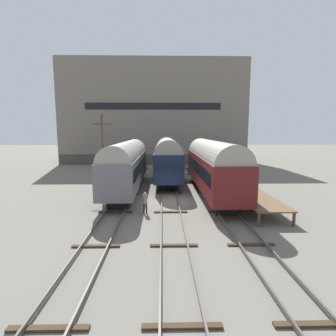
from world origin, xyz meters
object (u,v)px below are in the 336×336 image
(train_car_grey, at_px, (127,163))
(train_car_navy, at_px, (167,156))
(bench, at_px, (242,180))
(train_car_maroon, at_px, (212,164))
(person_worker, at_px, (145,201))
(utility_pole, at_px, (103,152))

(train_car_grey, distance_m, train_car_navy, 8.33)
(train_car_navy, relative_size, bench, 12.94)
(train_car_maroon, relative_size, bench, 11.79)
(train_car_navy, xyz_separation_m, person_worker, (-1.95, -14.67, -2.07))
(bench, distance_m, utility_pole, 14.18)
(person_worker, height_order, utility_pole, utility_pole)
(utility_pole, bearing_deg, train_car_navy, 47.88)
(train_car_navy, distance_m, bench, 11.59)
(train_car_grey, bearing_deg, bench, -9.02)
(train_car_grey, height_order, bench, train_car_grey)
(train_car_maroon, relative_size, utility_pole, 2.09)
(train_car_maroon, bearing_deg, train_car_navy, 115.52)
(train_car_maroon, xyz_separation_m, utility_pole, (-10.93, 1.49, 1.08))
(train_car_maroon, bearing_deg, train_car_grey, 168.58)
(train_car_grey, relative_size, utility_pole, 2.09)
(train_car_grey, xyz_separation_m, person_worker, (2.30, -7.49, -1.97))
(train_car_navy, bearing_deg, utility_pole, -132.12)
(train_car_grey, relative_size, train_car_navy, 0.91)
(bench, relative_size, person_worker, 0.84)
(bench, distance_m, person_worker, 10.75)
(bench, bearing_deg, train_car_navy, 128.57)
(bench, bearing_deg, person_worker, -148.05)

